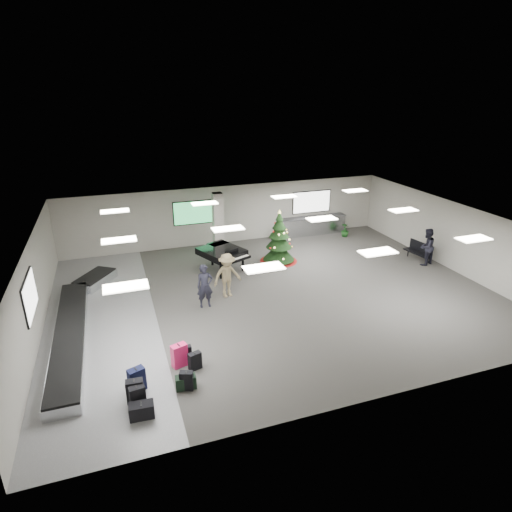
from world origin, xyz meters
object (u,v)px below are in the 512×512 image
object	(u,v)px
service_counter	(313,225)
traveler_b	(227,275)
traveler_bench	(426,247)
potted_plant_left	(274,233)
christmas_tree	(279,244)
bench	(419,250)
potted_plant_right	(345,230)
pink_suitcase	(179,355)
baggage_carousel	(76,322)
traveler_a	(205,286)
grand_piano	(222,253)

from	to	relation	value
service_counter	traveler_b	distance (m)	9.28
traveler_bench	potted_plant_left	bearing A→B (deg)	-64.26
traveler_b	potted_plant_left	bearing A→B (deg)	42.49
service_counter	christmas_tree	size ratio (longest dim) A/B	1.51
traveler_b	christmas_tree	bearing A→B (deg)	28.86
traveler_b	bench	bearing A→B (deg)	-6.99
potted_plant_right	pink_suitcase	bearing A→B (deg)	-140.50
baggage_carousel	traveler_bench	xyz separation A→B (m)	(16.00, 0.72, 0.71)
traveler_bench	potted_plant_right	world-z (taller)	traveler_bench
christmas_tree	traveler_bench	xyz separation A→B (m)	(6.63, -2.77, 0.01)
traveler_b	potted_plant_right	xyz separation A→B (m)	(8.54, 5.13, -0.55)
service_counter	traveler_bench	size ratio (longest dim) A/B	2.19
potted_plant_right	bench	bearing A→B (deg)	-69.15
traveler_a	bench	bearing A→B (deg)	6.34
traveler_bench	potted_plant_left	distance (m)	8.17
baggage_carousel	service_counter	xyz separation A→B (m)	(12.84, 6.73, 0.33)
traveler_bench	christmas_tree	bearing A→B (deg)	-40.98
potted_plant_left	potted_plant_right	distance (m)	4.20
baggage_carousel	bench	size ratio (longest dim) A/B	6.45
baggage_carousel	service_counter	size ratio (longest dim) A/B	2.40
traveler_b	traveler_bench	size ratio (longest dim) A/B	1.03
bench	traveler_bench	size ratio (longest dim) A/B	0.81
christmas_tree	bench	bearing A→B (deg)	-17.89
potted_plant_right	potted_plant_left	bearing A→B (deg)	168.19
grand_piano	traveler_a	xyz separation A→B (m)	(-1.59, -3.29, 0.01)
christmas_tree	traveler_bench	bearing A→B (deg)	-22.68
christmas_tree	service_counter	bearing A→B (deg)	43.03
baggage_carousel	potted_plant_right	xyz separation A→B (m)	(14.44, 5.72, 0.19)
potted_plant_right	traveler_bench	bearing A→B (deg)	-72.69
traveler_bench	potted_plant_left	xyz separation A→B (m)	(-5.67, 5.86, -0.52)
baggage_carousel	traveler_bench	size ratio (longest dim) A/B	5.24
christmas_tree	baggage_carousel	bearing A→B (deg)	-159.56
grand_piano	potted_plant_right	size ratio (longest dim) A/B	3.30
bench	pink_suitcase	bearing A→B (deg)	-167.77
service_counter	traveler_a	bearing A→B (deg)	-140.03
baggage_carousel	grand_piano	world-z (taller)	grand_piano
traveler_a	traveler_b	world-z (taller)	traveler_b
traveler_a	potted_plant_right	bearing A→B (deg)	30.48
traveler_b	traveler_bench	world-z (taller)	traveler_b
baggage_carousel	christmas_tree	size ratio (longest dim) A/B	3.63
grand_piano	potted_plant_right	world-z (taller)	grand_piano
pink_suitcase	traveler_b	xyz separation A→B (m)	(2.72, 4.15, 0.57)
christmas_tree	potted_plant_right	size ratio (longest dim) A/B	3.33
potted_plant_left	potted_plant_right	size ratio (longest dim) A/B	1.01
pink_suitcase	grand_piano	distance (m)	7.60
bench	potted_plant_right	xyz separation A→B (m)	(-1.68, 4.41, -0.12)
baggage_carousel	traveler_a	distance (m)	4.87
traveler_b	traveler_bench	distance (m)	10.10
christmas_tree	potted_plant_right	xyz separation A→B (m)	(5.07, 2.23, -0.51)
baggage_carousel	traveler_a	bearing A→B (deg)	0.18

